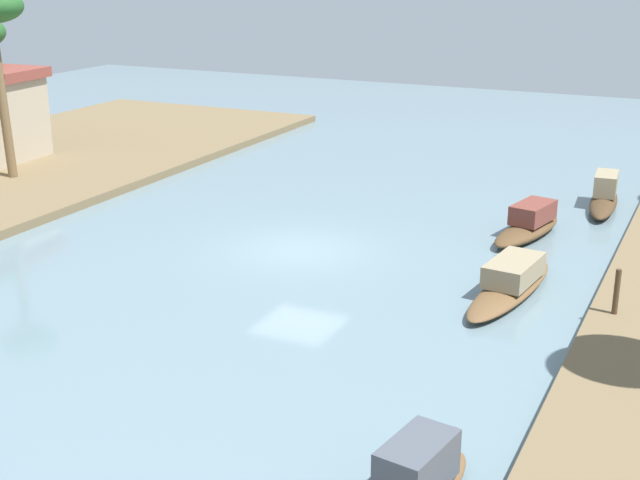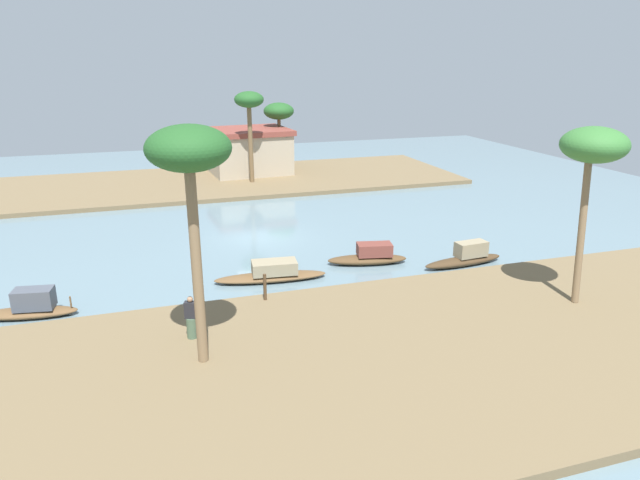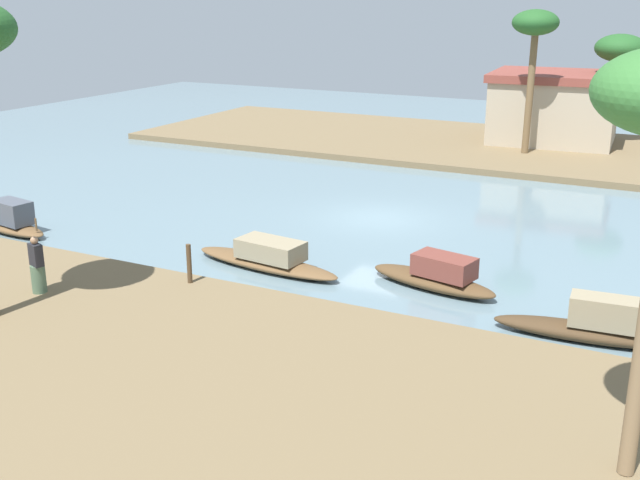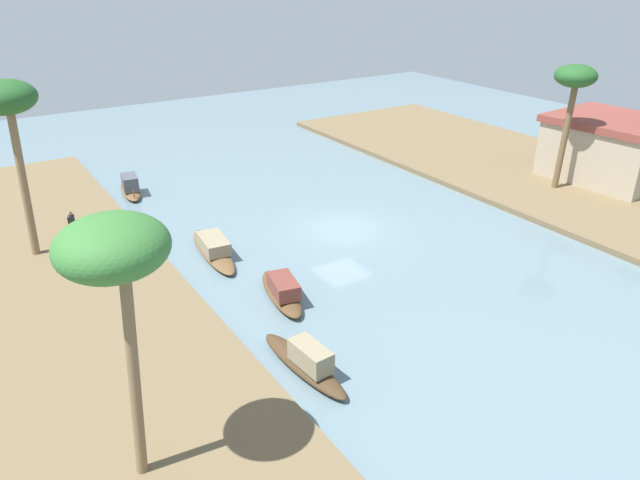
% 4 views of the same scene
% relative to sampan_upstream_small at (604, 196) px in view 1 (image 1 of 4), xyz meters
% --- Properties ---
extents(river_water, '(70.39, 70.39, 0.00)m').
position_rel_sampan_upstream_small_xyz_m(river_water, '(-8.94, 7.73, -0.42)').
color(river_water, slate).
rests_on(river_water, ground).
extents(sampan_upstream_small, '(4.51, 1.27, 1.19)m').
position_rel_sampan_upstream_small_xyz_m(sampan_upstream_small, '(0.00, 0.00, 0.00)').
color(sampan_upstream_small, '#47331E').
rests_on(sampan_upstream_small, river_water).
extents(sampan_open_hull, '(5.37, 1.74, 0.96)m').
position_rel_sampan_upstream_small_xyz_m(sampan_open_hull, '(-9.81, 0.94, -0.06)').
color(sampan_open_hull, brown).
rests_on(sampan_open_hull, river_water).
extents(sampan_midstream, '(4.18, 1.92, 1.06)m').
position_rel_sampan_upstream_small_xyz_m(sampan_midstream, '(-4.56, 1.67, -0.02)').
color(sampan_midstream, brown).
rests_on(sampan_midstream, river_water).
extents(mooring_post, '(0.14, 0.14, 1.15)m').
position_rel_sampan_upstream_small_xyz_m(mooring_post, '(-10.75, -1.83, 0.47)').
color(mooring_post, '#4C3823').
rests_on(mooring_post, riverbank_left).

